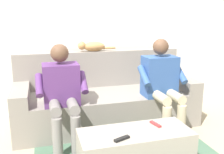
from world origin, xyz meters
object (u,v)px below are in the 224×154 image
couch (105,100)px  remote_black (122,139)px  cat_on_backrest (92,46)px  person_left_seated (162,81)px  coffee_table (135,149)px  remote_white (96,134)px  person_right_seated (62,89)px  remote_red (155,124)px

couch → remote_black: size_ratio=15.20×
couch → cat_on_backrest: (0.10, -0.29, 0.67)m
person_left_seated → coffee_table: bearing=49.0°
person_left_seated → remote_white: bearing=34.7°
person_right_seated → remote_white: 0.74m
coffee_table → remote_red: 0.31m
remote_white → remote_black: (-0.19, 0.14, 0.00)m
couch → person_right_seated: size_ratio=2.08×
person_left_seated → remote_black: bearing=46.5°
couch → remote_black: bearing=82.1°
cat_on_backrest → remote_red: size_ratio=3.61×
coffee_table → remote_white: 0.41m
person_left_seated → cat_on_backrest: (0.69, -0.72, 0.35)m
person_left_seated → cat_on_backrest: person_left_seated is taller
person_right_seated → remote_red: bearing=143.5°
person_left_seated → remote_red: size_ratio=7.80×
person_left_seated → remote_red: person_left_seated is taller
couch → person_left_seated: size_ratio=2.03×
remote_white → remote_red: 0.60m
remote_white → remote_black: bearing=45.2°
coffee_table → cat_on_backrest: size_ratio=2.00×
remote_white → remote_red: remote_red is taller
coffee_table → person_right_seated: 0.99m
remote_black → person_right_seated: bearing=-84.0°
coffee_table → person_left_seated: size_ratio=0.93×
couch → remote_red: size_ratio=15.86×
coffee_table → person_left_seated: bearing=-131.0°
remote_black → remote_red: remote_black is taller
coffee_table → person_left_seated: (-0.58, -0.67, 0.44)m
remote_black → remote_red: bearing=-175.0°
person_right_seated → remote_white: (-0.22, 0.66, -0.24)m
couch → person_right_seated: 0.78m
couch → cat_on_backrest: size_ratio=4.39×
person_left_seated → remote_red: bearing=59.4°
coffee_table → person_left_seated: 0.99m
couch → remote_white: couch is taller
remote_black → person_left_seated: bearing=-154.8°
remote_red → cat_on_backrest: bearing=-179.3°
cat_on_backrest → remote_white: size_ratio=4.52×
coffee_table → remote_black: (0.17, 0.12, 0.19)m
couch → coffee_table: size_ratio=2.20×
remote_white → remote_black: remote_black is taller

